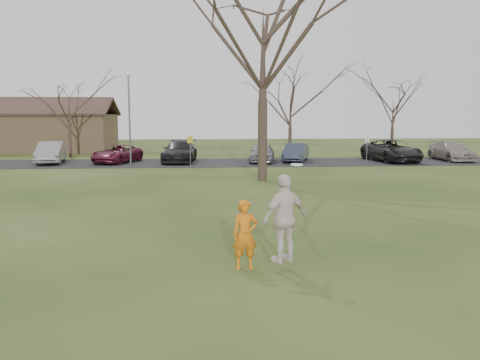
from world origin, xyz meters
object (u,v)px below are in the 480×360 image
Objects in this scene: car_2 at (117,154)px; car_4 at (262,152)px; building at (5,131)px; big_tree at (263,47)px; car_3 at (180,151)px; lamp_post at (129,107)px; car_1 at (51,152)px; car_5 at (296,152)px; car_7 at (451,151)px; catching_play at (285,218)px; car_6 at (391,151)px; player_defender at (245,234)px.

car_4 reaches higher than car_2.
building is 32.23m from big_tree.
car_3 is 21.28m from building.
big_tree is (8.00, -7.50, 3.03)m from lamp_post.
car_1 reaches higher than car_5.
car_5 is at bearing 12.94° from lamp_post.
car_1 is 4.65m from car_2.
car_3 is 1.32× the size of car_5.
catching_play reaches higher than car_7.
lamp_post is at bearing -132.36° from car_3.
car_6 is 0.28× the size of building.
car_5 is 26.23m from catching_play.
car_2 is at bearing -172.10° from car_4.
big_tree is (2.20, 15.26, 6.20)m from player_defender.
car_4 is 0.85× the size of car_7.
lamp_post is 0.45× the size of big_tree.
car_7 is 2.20× the size of catching_play.
big_tree is at bearing -147.15° from car_7.
building is (-25.69, 12.81, 1.22)m from car_5.
car_3 is at bearing -36.23° from building.
car_4 is (15.16, -0.32, -0.06)m from car_1.
catching_play reaches higher than car_2.
car_4 is 11.75m from big_tree.
car_1 is 29.66m from car_7.
car_2 is 0.81× the size of car_6.
car_5 is 0.20× the size of building.
car_6 is (15.67, -0.62, 0.01)m from car_3.
car_1 is at bearing -58.03° from building.
car_5 is at bearing 78.97° from catching_play.
car_1 is 0.81× the size of car_6.
player_defender reaches higher than car_4.
building is (-7.99, 12.80, 1.12)m from car_1.
player_defender is 26.53m from car_2.
car_6 is at bearing 18.25° from car_2.
player_defender is 0.34× the size of car_2.
car_6 is 15.85m from big_tree.
car_6 is 4.86m from car_7.
catching_play is at bearing -73.85° from lamp_post.
building reaches higher than car_1.
lamp_post is (-5.80, 22.76, 3.17)m from player_defender.
player_defender is at bearing -87.48° from car_4.
car_4 is at bearing 81.44° from player_defender.
car_7 is at bearing -18.67° from building.
car_5 is 12.43m from lamp_post.
car_1 is 18.40m from big_tree.
car_2 is at bearing 171.42° from car_6.
building is at bearing 160.89° from car_7.
player_defender is at bearing -75.69° from lamp_post.
car_2 is 0.95× the size of car_7.
car_3 is 6.03m from car_4.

